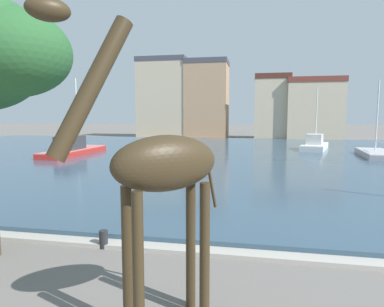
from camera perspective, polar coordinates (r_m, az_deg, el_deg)
harbor_water at (r=30.98m, az=4.49°, el=-0.17°), size 78.20×43.66×0.26m
quay_edge_coping at (r=9.86m, az=-10.73°, el=-15.11°), size 78.20×0.50×0.12m
giraffe_statue at (r=5.59m, az=-5.90°, el=-2.82°), size 2.57×2.43×5.41m
sailboat_grey at (r=32.89m, az=28.59°, el=-0.11°), size 2.95×7.67×6.68m
sailboat_white at (r=36.77m, az=20.20°, el=1.23°), size 3.82×7.27×6.57m
sailboat_red at (r=32.09m, az=-18.90°, el=0.59°), size 2.07×9.74×6.99m
mooring_bollard at (r=9.92m, az=-14.81°, el=-13.90°), size 0.24×0.24×0.50m
townhouse_corner_house at (r=59.32m, az=-4.85°, el=9.38°), size 8.50×5.70×13.53m
townhouse_tall_gabled at (r=57.75m, az=2.56°, el=9.20°), size 7.11×6.07×12.97m
townhouse_wide_warehouse at (r=55.49m, az=13.40°, el=7.65°), size 5.45×6.55×10.06m
townhouse_narrow_midrow at (r=55.64m, az=19.82°, el=7.08°), size 8.25×7.38×9.36m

